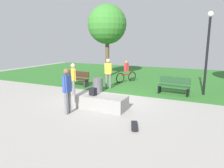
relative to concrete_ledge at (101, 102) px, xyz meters
name	(u,v)px	position (x,y,z in m)	size (l,w,h in m)	color
ground_plane	(106,98)	(-0.53, 1.43, -0.27)	(28.00, 28.00, 0.00)	#9E9993
grass_lawn	(148,76)	(-0.53, 9.02, -0.27)	(26.60, 12.84, 0.01)	#2D6B28
concrete_ledge	(101,102)	(0.00, 0.00, 0.00)	(2.14, 0.90, 0.55)	gray
backpack_on_ledge	(93,92)	(-0.34, -0.09, 0.43)	(0.28, 0.20, 0.32)	black
skater_performing_trick	(67,87)	(-0.85, -1.12, 0.76)	(0.23, 0.43, 1.76)	slate
skater_watching	(73,77)	(-2.22, 1.15, 0.71)	(0.36, 0.37, 1.68)	slate
skateboard_by_ledge	(134,126)	(1.91, -1.28, -0.21)	(0.47, 0.82, 0.08)	black
park_bench_far_right	(174,85)	(2.33, 3.73, 0.21)	(1.64, 0.62, 0.91)	#1E4223
park_bench_far_left	(77,78)	(-3.54, 3.35, 0.21)	(1.63, 0.58, 0.91)	#331E14
tree_broad_elm	(107,25)	(-3.48, 7.43, 3.76)	(3.00, 3.00, 5.57)	brown
lamp_post	(208,45)	(3.77, 4.31, 2.28)	(0.28, 0.28, 4.20)	black
trash_bin	(98,85)	(-1.60, 2.55, 0.11)	(0.56, 0.56, 0.78)	#4C4C51
pedestrian_with_backpack	(108,71)	(-1.45, 3.54, 0.80)	(0.42, 0.43, 1.77)	slate
cyclist_on_bicycle	(126,73)	(-1.21, 5.87, 0.36)	(0.86, 1.66, 1.52)	black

